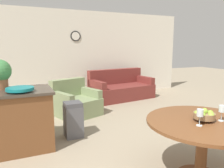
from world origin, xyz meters
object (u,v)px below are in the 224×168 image
object	(u,v)px
wine_glass_left	(200,114)
couch	(121,89)
kitchen_island	(9,121)
fruit_bowl	(204,115)
armchair	(75,103)
teal_bowl	(20,89)
dining_table	(203,135)
trash_bin	(73,120)
wine_glass_right	(222,109)

from	to	relation	value
wine_glass_left	couch	bearing A→B (deg)	74.96
kitchen_island	fruit_bowl	bearing A→B (deg)	-40.45
kitchen_island	armchair	size ratio (longest dim) A/B	1.11
teal_bowl	couch	world-z (taller)	teal_bowl
couch	fruit_bowl	bearing A→B (deg)	-111.41
teal_bowl	couch	size ratio (longest dim) A/B	0.19
kitchen_island	couch	size ratio (longest dim) A/B	0.64
wine_glass_left	teal_bowl	size ratio (longest dim) A/B	0.47
dining_table	teal_bowl	size ratio (longest dim) A/B	3.35
fruit_bowl	wine_glass_left	xyz separation A→B (m)	(-0.17, -0.10, 0.07)
trash_bin	wine_glass_left	bearing A→B (deg)	-65.43
armchair	kitchen_island	bearing A→B (deg)	-155.73
kitchen_island	trash_bin	xyz separation A→B (m)	(1.01, 0.11, -0.16)
wine_glass_right	trash_bin	size ratio (longest dim) A/B	0.29
teal_bowl	couch	bearing A→B (deg)	41.82
wine_glass_right	wine_glass_left	bearing A→B (deg)	-177.39
trash_bin	fruit_bowl	bearing A→B (deg)	-60.34
wine_glass_left	teal_bowl	bearing A→B (deg)	135.58
wine_glass_left	teal_bowl	xyz separation A→B (m)	(-1.74, 1.71, 0.10)
fruit_bowl	trash_bin	xyz separation A→B (m)	(-1.08, 1.89, -0.50)
dining_table	fruit_bowl	bearing A→B (deg)	-157.05
fruit_bowl	kitchen_island	bearing A→B (deg)	139.55
wine_glass_left	couch	size ratio (longest dim) A/B	0.09
wine_glass_left	wine_glass_right	world-z (taller)	same
wine_glass_left	fruit_bowl	bearing A→B (deg)	30.40
kitchen_island	trash_bin	distance (m)	1.03
fruit_bowl	wine_glass_right	bearing A→B (deg)	-24.72
trash_bin	couch	distance (m)	3.10
fruit_bowl	trash_bin	size ratio (longest dim) A/B	0.38
dining_table	couch	size ratio (longest dim) A/B	0.65
kitchen_island	wine_glass_right	bearing A→B (deg)	-39.41
couch	armchair	size ratio (longest dim) A/B	1.74
wine_glass_left	kitchen_island	distance (m)	2.72
dining_table	fruit_bowl	world-z (taller)	fruit_bowl
dining_table	wine_glass_right	size ratio (longest dim) A/B	7.07
fruit_bowl	trash_bin	bearing A→B (deg)	119.66
fruit_bowl	kitchen_island	distance (m)	2.77
dining_table	trash_bin	world-z (taller)	dining_table
wine_glass_left	trash_bin	world-z (taller)	wine_glass_left
teal_bowl	armchair	bearing A→B (deg)	52.14
dining_table	armchair	xyz separation A→B (m)	(-0.73, 3.13, -0.29)
dining_table	fruit_bowl	size ratio (longest dim) A/B	5.42
kitchen_island	couch	bearing A→B (deg)	38.17
couch	armchair	bearing A→B (deg)	-156.23
kitchen_island	couch	distance (m)	3.92
fruit_bowl	wine_glass_right	xyz separation A→B (m)	(0.18, -0.08, 0.07)
dining_table	couch	xyz separation A→B (m)	(0.99, 4.20, -0.28)
trash_bin	armchair	xyz separation A→B (m)	(0.35, 1.24, -0.03)
trash_bin	couch	size ratio (longest dim) A/B	0.31
dining_table	trash_bin	distance (m)	2.19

